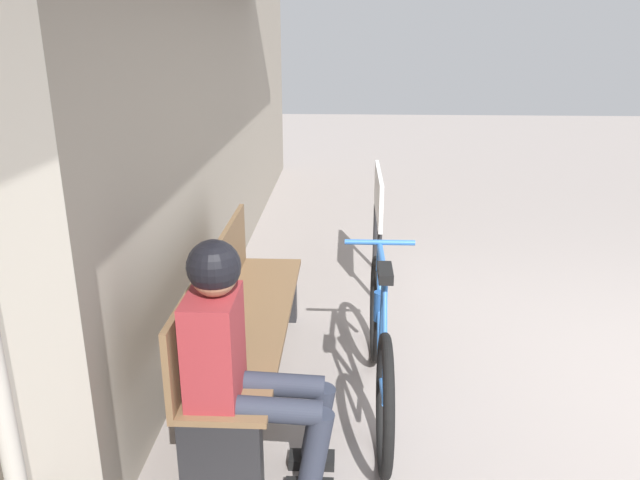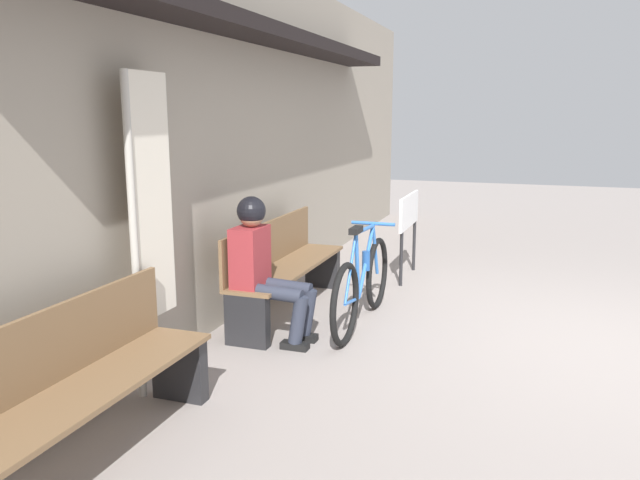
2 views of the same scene
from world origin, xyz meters
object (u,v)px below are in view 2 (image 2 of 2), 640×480
object	(u,v)px
signboard	(409,216)
park_bench_far	(69,398)
person_seated	(262,259)
banner_pole	(148,210)
bicycle	(363,284)
park_bench_near	(284,269)

from	to	relation	value
signboard	park_bench_far	bearing A→B (deg)	169.33
person_seated	banner_pole	bearing A→B (deg)	162.75
person_seated	banner_pole	world-z (taller)	banner_pole
park_bench_far	signboard	size ratio (longest dim) A/B	2.06
banner_pole	bicycle	bearing A→B (deg)	-30.20
park_bench_far	signboard	distance (m)	4.51
park_bench_near	park_bench_far	bearing A→B (deg)	180.00
bicycle	person_seated	size ratio (longest dim) A/B	1.45
bicycle	signboard	bearing A→B (deg)	-1.83
person_seated	banner_pole	size ratio (longest dim) A/B	0.57
park_bench_far	banner_pole	bearing A→B (deg)	10.80
park_bench_near	person_seated	bearing A→B (deg)	-170.62
park_bench_near	park_bench_far	distance (m)	2.82
bicycle	banner_pole	size ratio (longest dim) A/B	0.82
banner_pole	park_bench_near	bearing A→B (deg)	-6.31
park_bench_near	person_seated	xyz separation A→B (m)	(-0.75, -0.12, 0.26)
person_seated	signboard	world-z (taller)	person_seated
park_bench_near	person_seated	size ratio (longest dim) A/B	1.63
bicycle	banner_pole	world-z (taller)	banner_pole
park_bench_far	signboard	bearing A→B (deg)	-10.67
person_seated	park_bench_far	size ratio (longest dim) A/B	0.61
park_bench_far	signboard	xyz separation A→B (m)	(4.42, -0.83, 0.29)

